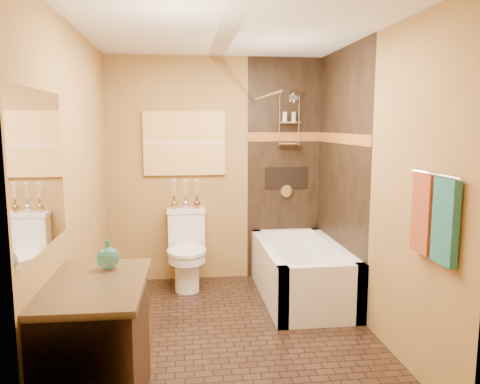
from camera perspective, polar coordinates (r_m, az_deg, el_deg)
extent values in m
plane|color=black|center=(4.15, -1.05, -16.82)|extent=(3.00, 3.00, 0.00)
cube|color=#A98241|center=(3.85, -19.14, 0.24)|extent=(0.02, 3.00, 2.50)
cube|color=#A98241|center=(4.10, 15.83, 0.82)|extent=(0.02, 3.00, 2.50)
cube|color=#A98241|center=(5.28, -2.86, 2.70)|extent=(2.40, 0.02, 2.50)
cube|color=#A98241|center=(2.33, 2.89, -4.28)|extent=(2.40, 0.02, 2.50)
plane|color=silver|center=(3.83, -1.16, 19.43)|extent=(3.00, 3.00, 0.00)
cube|color=black|center=(5.38, 5.42, 2.78)|extent=(0.85, 0.01, 2.50)
cube|color=black|center=(4.79, 12.19, 1.97)|extent=(0.01, 1.50, 2.50)
cube|color=brown|center=(5.35, 5.50, 6.72)|extent=(0.85, 0.01, 0.10)
cube|color=brown|center=(4.76, 12.21, 6.40)|extent=(0.01, 1.50, 0.10)
cube|color=black|center=(5.39, 5.68, 1.72)|extent=(0.50, 0.01, 0.25)
cylinder|color=silver|center=(5.24, 6.15, 11.71)|extent=(0.02, 0.26, 0.02)
cylinder|color=silver|center=(5.09, 6.54, 11.25)|extent=(0.11, 0.11, 0.09)
cylinder|color=silver|center=(5.39, 5.70, 0.11)|extent=(0.14, 0.02, 0.14)
cylinder|color=silver|center=(4.57, 2.93, 11.53)|extent=(0.03, 1.55, 0.03)
cylinder|color=silver|center=(3.12, 22.66, 1.99)|extent=(0.02, 0.55, 0.02)
cube|color=#1C5F58|center=(3.05, 23.76, -3.33)|extent=(0.05, 0.22, 0.52)
cube|color=#9A331C|center=(3.27, 21.43, -2.46)|extent=(0.05, 0.22, 0.52)
cube|color=gold|center=(5.22, -6.78, 5.89)|extent=(0.90, 0.04, 0.70)
cube|color=white|center=(2.86, -23.20, 2.46)|extent=(0.01, 1.00, 0.90)
cube|color=white|center=(4.24, 9.93, -12.35)|extent=(0.80, 0.10, 0.55)
cube|color=white|center=(5.53, 5.62, -7.38)|extent=(0.80, 0.10, 0.55)
cube|color=white|center=(4.80, 3.38, -9.77)|extent=(0.10, 1.50, 0.55)
cube|color=white|center=(4.97, 11.43, -9.28)|extent=(0.10, 1.50, 0.55)
cube|color=white|center=(4.91, 7.46, -10.65)|extent=(0.64, 1.34, 0.35)
cube|color=white|center=(5.26, -6.59, -4.64)|extent=(0.41, 0.20, 0.40)
cube|color=white|center=(5.21, -6.63, -2.26)|extent=(0.43, 0.22, 0.04)
cylinder|color=white|center=(5.05, -6.47, -9.76)|extent=(0.25, 0.25, 0.40)
cylinder|color=white|center=(5.00, -6.51, -7.80)|extent=(0.39, 0.39, 0.11)
cylinder|color=white|center=(4.99, -6.52, -7.16)|extent=(0.41, 0.41, 0.03)
cube|color=black|center=(3.10, -17.07, -18.13)|extent=(0.56, 0.91, 0.79)
cube|color=black|center=(2.94, -17.22, -10.80)|extent=(0.60, 0.96, 0.04)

